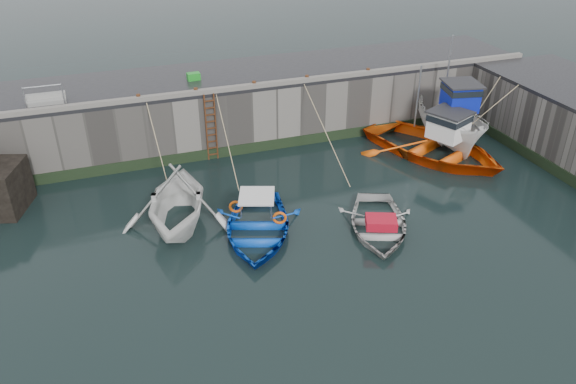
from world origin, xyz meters
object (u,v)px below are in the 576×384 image
object	(u,v)px
boat_near_white	(179,223)
bollard_d	(307,78)
ladder	(211,128)
boat_far_white	(451,124)
bollard_c	(254,84)
bollard_e	(368,71)
boat_far_orange	(434,146)
fish_crate	(194,76)
boat_near_blue	(257,233)
boat_near_navy	(377,229)
bollard_a	(139,97)
bollard_b	(196,91)

from	to	relation	value
boat_near_white	bollard_d	bearing A→B (deg)	52.37
ladder	boat_near_white	size ratio (longest dim) A/B	0.63
boat_near_white	boat_far_white	distance (m)	14.34
bollard_c	bollard_e	bearing A→B (deg)	0.00
bollard_d	boat_far_orange	bearing A→B (deg)	-33.93
bollard_d	ladder	bearing A→B (deg)	-176.00
boat_far_white	boat_far_orange	distance (m)	1.91
boat_far_white	bollard_c	distance (m)	9.87
boat_near_white	fish_crate	xyz separation A→B (m)	(2.30, 7.32, 3.33)
ladder	boat_far_white	size ratio (longest dim) A/B	0.50
boat_near_blue	boat_near_navy	world-z (taller)	boat_near_blue
boat_far_white	bollard_c	world-z (taller)	boat_far_white
boat_near_blue	bollard_d	distance (m)	9.05
boat_near_navy	boat_far_orange	world-z (taller)	boat_far_orange
boat_far_orange	bollard_a	bearing A→B (deg)	140.58
boat_near_blue	boat_near_navy	size ratio (longest dim) A/B	1.13
boat_far_white	fish_crate	world-z (taller)	boat_far_white
bollard_b	fish_crate	bearing A→B (deg)	81.66
fish_crate	bollard_e	distance (m)	8.44
boat_near_navy	bollard_e	xyz separation A→B (m)	(3.47, 8.25, 3.30)
boat_far_white	boat_near_blue	bearing A→B (deg)	-145.76
boat_far_orange	bollard_e	world-z (taller)	boat_far_orange
boat_far_white	bollard_b	bearing A→B (deg)	-179.20
bollard_a	boat_near_white	bearing A→B (deg)	-84.80
boat_near_navy	fish_crate	xyz separation A→B (m)	(-4.74, 10.20, 3.33)
bollard_b	bollard_e	world-z (taller)	same
ladder	boat_near_blue	world-z (taller)	ladder
ladder	bollard_d	xyz separation A→B (m)	(4.80, 0.34, 1.71)
bollard_a	bollard_c	size ratio (longest dim) A/B	1.00
ladder	boat_far_orange	world-z (taller)	boat_far_orange
boat_near_navy	boat_far_white	xyz separation A→B (m)	(6.96, 5.81, 1.00)
bollard_d	fish_crate	bearing A→B (deg)	158.75
bollard_d	bollard_e	world-z (taller)	same
boat_near_white	bollard_d	distance (m)	9.65
fish_crate	bollard_c	bearing A→B (deg)	-41.77
bollard_a	bollard_d	world-z (taller)	same
boat_near_blue	bollard_d	xyz separation A→B (m)	(4.67, 7.01, 3.30)
bollard_d	bollard_c	bearing A→B (deg)	180.00
ladder	boat_near_blue	xyz separation A→B (m)	(0.13, -6.68, -1.59)
boat_near_blue	bollard_b	world-z (taller)	bollard_b
boat_near_blue	boat_near_navy	distance (m)	4.57
boat_far_orange	bollard_c	bearing A→B (deg)	131.48
bollard_b	bollard_d	bearing A→B (deg)	0.00
boat_far_white	bollard_e	distance (m)	4.83
boat_far_white	bollard_a	size ratio (longest dim) A/B	23.04
bollard_a	boat_near_navy	bearing A→B (deg)	-47.60
boat_far_orange	bollard_e	bearing A→B (deg)	95.17
boat_near_navy	bollard_a	bearing A→B (deg)	154.62
bollard_a	bollard_d	distance (m)	7.80
boat_near_white	boat_far_orange	bearing A→B (deg)	24.68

